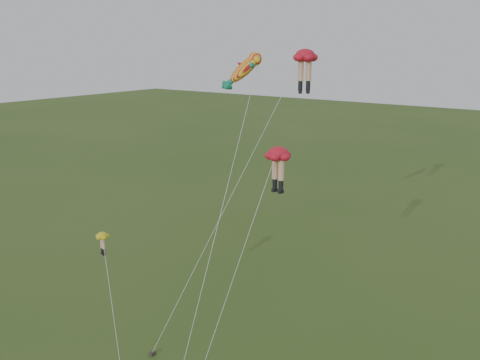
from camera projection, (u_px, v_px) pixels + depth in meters
The scene contains 4 objects.
legs_kite_red_high at pixel (304, 61), 35.91m from camera, with size 5.54×12.56×18.98m.
legs_kite_red_mid at pixel (277, 160), 30.71m from camera, with size 2.62×7.12×13.59m.
legs_kite_yellow at pixel (103, 244), 33.58m from camera, with size 3.76×2.48×7.81m.
fish_kite at pixel (245, 70), 33.00m from camera, with size 2.21×8.59×19.04m.
Camera 1 is at (19.86, -20.67, 19.33)m, focal length 40.00 mm.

